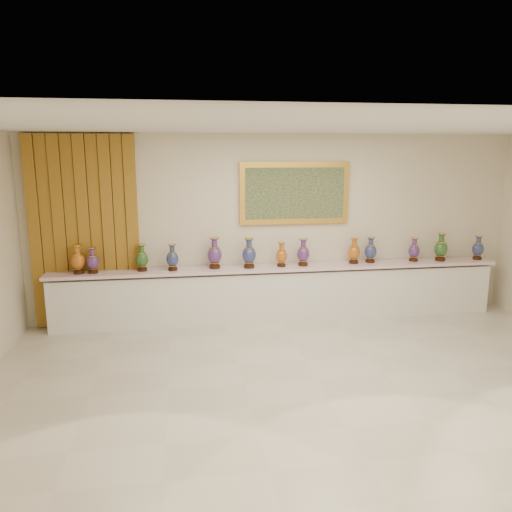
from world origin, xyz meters
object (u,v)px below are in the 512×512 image
Objects in this scene: vase_0 at (78,261)px; vase_2 at (142,259)px; counter at (280,293)px; vase_1 at (93,262)px.

vase_0 is 0.94m from vase_2.
vase_0 is at bearing -178.08° from vase_2.
counter is 16.46× the size of vase_0.
vase_1 is (-2.91, -0.05, 0.64)m from counter.
vase_0 is 1.05× the size of vase_2.
vase_0 is (-3.12, -0.04, 0.66)m from counter.
vase_1 is at bearing -176.82° from vase_2.
vase_2 is at bearing 1.92° from vase_0.
vase_1 is at bearing -2.38° from vase_0.
counter is 18.19× the size of vase_1.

